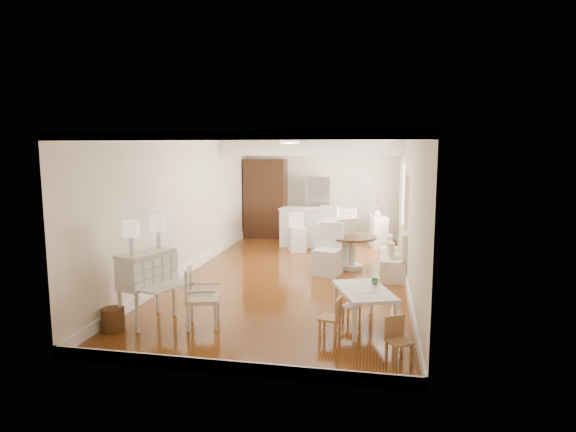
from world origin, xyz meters
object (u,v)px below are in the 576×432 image
(secretary_bureau, at_px, (147,287))
(wicker_basket, at_px, (113,319))
(kids_chair_b, at_px, (352,305))
(dining_table, at_px, (352,253))
(bar_stool_right, at_px, (326,229))
(fridge, at_px, (330,209))
(slip_chair_far, at_px, (340,241))
(sideboard, at_px, (377,231))
(bar_stool_left, at_px, (297,232))
(slip_chair_near, at_px, (328,249))
(kids_chair_c, at_px, (399,341))
(breakfast_counter, at_px, (318,227))
(pantry_cabinet, at_px, (266,199))
(kids_table, at_px, (364,308))
(kids_chair_a, at_px, (330,317))
(gustavian_armchair, at_px, (203,297))

(secretary_bureau, height_order, wicker_basket, secretary_bureau)
(secretary_bureau, relative_size, kids_chair_b, 2.15)
(dining_table, relative_size, bar_stool_right, 0.91)
(secretary_bureau, distance_m, fridge, 7.49)
(slip_chair_far, height_order, sideboard, slip_chair_far)
(bar_stool_left, distance_m, sideboard, 2.29)
(slip_chair_near, distance_m, bar_stool_right, 2.24)
(slip_chair_far, bearing_deg, kids_chair_b, 54.60)
(wicker_basket, distance_m, kids_chair_c, 4.04)
(kids_chair_c, bearing_deg, slip_chair_near, 76.44)
(kids_chair_c, distance_m, breakfast_counter, 7.14)
(kids_chair_b, bearing_deg, kids_chair_c, 45.34)
(dining_table, bearing_deg, sideboard, 78.50)
(fridge, bearing_deg, slip_chair_near, -84.70)
(slip_chair_far, height_order, pantry_cabinet, pantry_cabinet)
(fridge, height_order, sideboard, fridge)
(dining_table, relative_size, slip_chair_near, 0.99)
(wicker_basket, height_order, kids_table, kids_table)
(pantry_cabinet, distance_m, sideboard, 3.43)
(slip_chair_near, xyz_separation_m, fridge, (-0.37, 3.93, 0.36))
(kids_chair_a, xyz_separation_m, slip_chair_near, (-0.39, 3.37, 0.24))
(secretary_bureau, xyz_separation_m, kids_chair_a, (2.76, -0.09, -0.25))
(kids_chair_c, relative_size, bar_stool_left, 0.57)
(pantry_cabinet, relative_size, fridge, 1.28)
(secretary_bureau, xyz_separation_m, kids_chair_c, (3.67, -0.73, -0.26))
(slip_chair_far, distance_m, fridge, 3.08)
(breakfast_counter, relative_size, bar_stool_left, 2.04)
(kids_table, distance_m, breakfast_counter, 5.92)
(kids_chair_c, bearing_deg, kids_table, 80.71)
(breakfast_counter, bearing_deg, bar_stool_right, -65.98)
(bar_stool_left, bearing_deg, kids_chair_b, -93.65)
(kids_table, bearing_deg, bar_stool_left, 110.27)
(gustavian_armchair, distance_m, bar_stool_right, 5.64)
(kids_chair_a, distance_m, bar_stool_left, 5.66)
(wicker_basket, bearing_deg, gustavian_armchair, 17.86)
(secretary_bureau, xyz_separation_m, kids_chair_b, (3.02, 0.60, -0.29))
(gustavian_armchair, bearing_deg, breakfast_counter, -21.96)
(kids_chair_b, distance_m, bar_stool_left, 5.07)
(kids_chair_c, relative_size, breakfast_counter, 0.28)
(kids_chair_a, xyz_separation_m, bar_stool_right, (-0.67, 5.59, 0.29))
(secretary_bureau, height_order, dining_table, secretary_bureau)
(breakfast_counter, bearing_deg, dining_table, -65.97)
(slip_chair_near, height_order, breakfast_counter, slip_chair_near)
(wicker_basket, distance_m, fridge, 8.00)
(breakfast_counter, bearing_deg, kids_table, -76.26)
(slip_chair_far, relative_size, bar_stool_left, 1.07)
(kids_table, distance_m, fridge, 6.93)
(secretary_bureau, relative_size, kids_chair_a, 1.85)
(wicker_basket, height_order, pantry_cabinet, pantry_cabinet)
(kids_chair_c, bearing_deg, kids_chair_a, 113.49)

